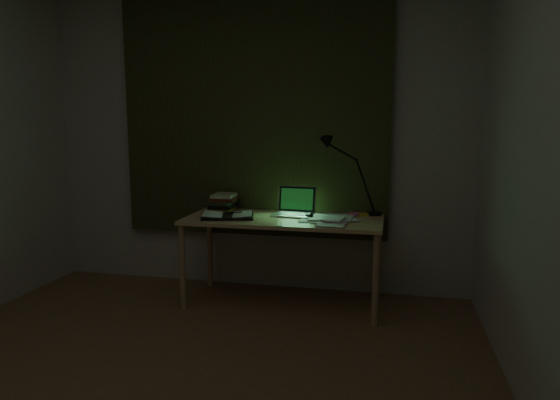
{
  "coord_description": "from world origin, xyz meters",
  "views": [
    {
      "loc": [
        1.1,
        -1.98,
        1.36
      ],
      "look_at": [
        0.33,
        1.48,
        0.82
      ],
      "focal_mm": 32.0,
      "sensor_mm": 36.0,
      "label": 1
    }
  ],
  "objects_px": {
    "loose_papers": "(327,219)",
    "desk_lamp": "(375,178)",
    "desk": "(283,261)",
    "laptop": "(293,202)",
    "open_textbook": "(228,215)",
    "book_stack": "(224,202)"
  },
  "relations": [
    {
      "from": "desk",
      "to": "laptop",
      "type": "height_order",
      "value": "laptop"
    },
    {
      "from": "book_stack",
      "to": "open_textbook",
      "type": "bearing_deg",
      "value": -65.5
    },
    {
      "from": "book_stack",
      "to": "laptop",
      "type": "bearing_deg",
      "value": -9.46
    },
    {
      "from": "desk",
      "to": "loose_papers",
      "type": "relative_size",
      "value": 4.32
    },
    {
      "from": "laptop",
      "to": "book_stack",
      "type": "height_order",
      "value": "laptop"
    },
    {
      "from": "laptop",
      "to": "open_textbook",
      "type": "height_order",
      "value": "laptop"
    },
    {
      "from": "desk_lamp",
      "to": "desk",
      "type": "bearing_deg",
      "value": -147.52
    },
    {
      "from": "laptop",
      "to": "open_textbook",
      "type": "distance_m",
      "value": 0.5
    },
    {
      "from": "open_textbook",
      "to": "desk",
      "type": "bearing_deg",
      "value": -4.54
    },
    {
      "from": "desk",
      "to": "open_textbook",
      "type": "relative_size",
      "value": 3.87
    },
    {
      "from": "loose_papers",
      "to": "book_stack",
      "type": "bearing_deg",
      "value": 165.29
    },
    {
      "from": "open_textbook",
      "to": "loose_papers",
      "type": "distance_m",
      "value": 0.74
    },
    {
      "from": "laptop",
      "to": "loose_papers",
      "type": "height_order",
      "value": "laptop"
    },
    {
      "from": "desk",
      "to": "laptop",
      "type": "bearing_deg",
      "value": 59.18
    },
    {
      "from": "laptop",
      "to": "book_stack",
      "type": "distance_m",
      "value": 0.6
    },
    {
      "from": "loose_papers",
      "to": "desk_lamp",
      "type": "distance_m",
      "value": 0.52
    },
    {
      "from": "desk",
      "to": "desk_lamp",
      "type": "bearing_deg",
      "value": 21.25
    },
    {
      "from": "laptop",
      "to": "loose_papers",
      "type": "distance_m",
      "value": 0.32
    },
    {
      "from": "open_textbook",
      "to": "book_stack",
      "type": "bearing_deg",
      "value": 98.96
    },
    {
      "from": "desk",
      "to": "loose_papers",
      "type": "xyz_separation_m",
      "value": [
        0.33,
        -0.04,
        0.34
      ]
    },
    {
      "from": "desk",
      "to": "open_textbook",
      "type": "height_order",
      "value": "open_textbook"
    },
    {
      "from": "loose_papers",
      "to": "desk_lamp",
      "type": "height_order",
      "value": "desk_lamp"
    }
  ]
}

